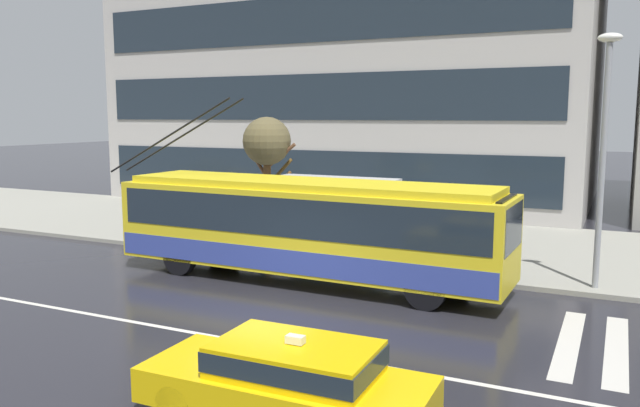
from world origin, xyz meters
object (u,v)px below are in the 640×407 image
Objects in this scene: bus_shelter at (335,196)px; pedestrian_approaching_curb at (314,198)px; pedestrian_at_shelter at (263,201)px; taxi_oncoming_near at (289,378)px; street_lamp at (604,140)px; trolleybus at (306,226)px; street_tree_bare at (267,144)px.

bus_shelter is 2.16× the size of pedestrian_approaching_curb.
taxi_oncoming_near is at bearing -57.52° from pedestrian_at_shelter.
bus_shelter is 8.49m from street_lamp.
bus_shelter is at bearing 18.31° from pedestrian_at_shelter.
pedestrian_approaching_curb is (-5.48, 12.10, 1.06)m from taxi_oncoming_near.
pedestrian_at_shelter is at bearing -161.69° from bus_shelter.
trolleybus is at bearing -79.38° from bus_shelter.
street_tree_bare is (-7.48, 12.19, 2.95)m from taxi_oncoming_near.
street_lamp is (8.15, -1.25, 2.04)m from bus_shelter.
bus_shelter is (-0.64, 3.44, 0.43)m from trolleybus.
pedestrian_approaching_curb reaches higher than taxi_oncoming_near.
taxi_oncoming_near is 2.21× the size of pedestrian_at_shelter.
pedestrian_approaching_curb is 0.30× the size of street_lamp.
taxi_oncoming_near is 1.01× the size of street_tree_bare.
bus_shelter is 1.67m from pedestrian_approaching_curb.
bus_shelter is at bearing 171.31° from street_lamp.
taxi_oncoming_near is at bearing -111.91° from street_lamp.
taxi_oncoming_near is 1.07× the size of bus_shelter.
street_tree_bare is at bearing 116.02° from pedestrian_at_shelter.
street_lamp is (10.50, -0.47, 2.24)m from pedestrian_at_shelter.
street_lamp reaches higher than pedestrian_approaching_curb.
trolleybus is 8.47m from taxi_oncoming_near.
trolleybus is at bearing -66.63° from pedestrian_approaching_curb.
street_tree_bare is at bearing 161.18° from bus_shelter.
street_lamp is at bearing 16.27° from trolleybus.
street_tree_bare is at bearing 130.77° from trolleybus.
taxi_oncoming_near is at bearing -65.06° from trolleybus.
street_tree_bare is at bearing 177.39° from pedestrian_approaching_curb.
street_tree_bare is (-3.28, 1.12, 1.63)m from bus_shelter.
trolleybus is at bearing 114.94° from taxi_oncoming_near.
bus_shelter is 2.06× the size of pedestrian_at_shelter.
trolleybus is 4.86m from pedestrian_approaching_curb.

